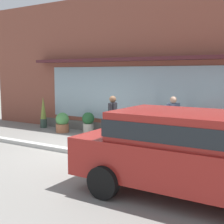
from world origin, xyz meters
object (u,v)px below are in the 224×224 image
at_px(parked_car_red, 189,149).
at_px(potted_plant_low_front, 198,137).
at_px(pedestrian_with_handbag, 113,117).
at_px(potted_plant_doorstep, 120,129).
at_px(potted_plant_window_right, 43,113).
at_px(fire_hydrant, 130,138).
at_px(potted_plant_corner_tall, 88,122).
at_px(potted_plant_window_left, 146,124).
at_px(pedestrian_passerby, 173,118).
at_px(potted_plant_by_entrance, 62,122).

xyz_separation_m(parked_car_red, potted_plant_low_front, (-1.04, 3.99, -0.57)).
height_order(parked_car_red, potted_plant_low_front, parked_car_red).
relative_size(pedestrian_with_handbag, potted_plant_doorstep, 2.69).
xyz_separation_m(pedestrian_with_handbag, potted_plant_low_front, (2.33, 1.25, -0.59)).
bearing_deg(parked_car_red, potted_plant_doorstep, 133.85).
bearing_deg(potted_plant_window_right, pedestrian_with_handbag, -17.25).
relative_size(fire_hydrant, potted_plant_corner_tall, 1.03).
height_order(pedestrian_with_handbag, potted_plant_low_front, pedestrian_with_handbag).
relative_size(potted_plant_doorstep, potted_plant_low_front, 0.85).
bearing_deg(potted_plant_doorstep, potted_plant_window_left, 4.86).
distance_m(parked_car_red, potted_plant_corner_tall, 6.59).
xyz_separation_m(pedestrian_passerby, potted_plant_low_front, (0.70, 0.33, -0.59)).
bearing_deg(parked_car_red, potted_plant_corner_tall, 142.55).
bearing_deg(potted_plant_corner_tall, pedestrian_passerby, -5.10).
bearing_deg(pedestrian_passerby, pedestrian_with_handbag, 152.19).
bearing_deg(pedestrian_passerby, potted_plant_low_front, -31.51).
bearing_deg(potted_plant_by_entrance, potted_plant_low_front, 3.19).
bearing_deg(parked_car_red, potted_plant_window_left, 124.94).
bearing_deg(potted_plant_window_right, potted_plant_low_front, -0.72).
bearing_deg(pedestrian_with_handbag, potted_plant_window_right, 58.57).
distance_m(parked_car_red, potted_plant_low_front, 4.16).
bearing_deg(potted_plant_low_front, potted_plant_window_left, 178.26).
bearing_deg(potted_plant_window_left, potted_plant_low_front, -1.74).
xyz_separation_m(fire_hydrant, potted_plant_low_front, (1.49, 1.66, -0.09)).
height_order(pedestrian_passerby, potted_plant_corner_tall, pedestrian_passerby).
bearing_deg(pedestrian_passerby, potted_plant_corner_tall, 117.84).
bearing_deg(pedestrian_with_handbag, fire_hydrant, -130.07).
relative_size(potted_plant_low_front, potted_plant_window_left, 0.57).
height_order(pedestrian_with_handbag, pedestrian_passerby, pedestrian_with_handbag).
bearing_deg(potted_plant_window_left, fire_hydrant, -78.99).
distance_m(pedestrian_with_handbag, potted_plant_doorstep, 1.45).
xyz_separation_m(pedestrian_with_handbag, potted_plant_doorstep, (-0.48, 1.22, -0.63)).
height_order(parked_car_red, potted_plant_window_right, parked_car_red).
relative_size(pedestrian_passerby, potted_plant_window_left, 1.29).
relative_size(pedestrian_with_handbag, pedestrian_passerby, 1.01).
height_order(potted_plant_by_entrance, potted_plant_window_right, potted_plant_window_right).
relative_size(fire_hydrant, potted_plant_window_right, 0.64).
distance_m(potted_plant_low_front, potted_plant_window_left, 1.84).
relative_size(pedestrian_with_handbag, potted_plant_window_left, 1.31).
bearing_deg(potted_plant_by_entrance, potted_plant_window_left, 5.79).
bearing_deg(potted_plant_window_left, pedestrian_passerby, -19.09).
xyz_separation_m(potted_plant_window_right, potted_plant_low_front, (6.62, -0.08, -0.29)).
bearing_deg(pedestrian_with_handbag, parked_car_red, -143.35).
distance_m(pedestrian_passerby, potted_plant_low_front, 0.97).
xyz_separation_m(fire_hydrant, potted_plant_window_right, (-5.13, 1.74, 0.21)).
distance_m(pedestrian_with_handbag, potted_plant_window_left, 1.44).
bearing_deg(potted_plant_corner_tall, parked_car_red, -37.17).
bearing_deg(pedestrian_passerby, potted_plant_by_entrance, 122.42).
distance_m(parked_car_red, potted_plant_doorstep, 5.55).
xyz_separation_m(fire_hydrant, parked_car_red, (2.52, -2.33, 0.48)).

